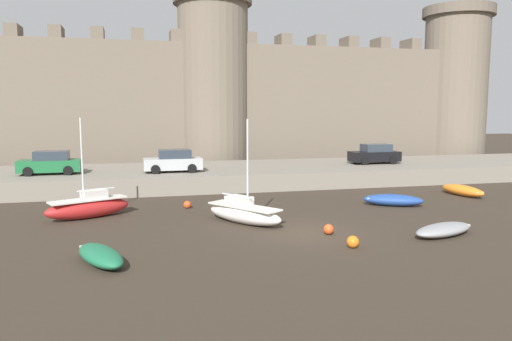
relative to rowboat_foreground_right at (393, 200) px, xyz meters
The scene contains 15 objects.
ground_plane 8.87m from the rowboat_foreground_right, 145.91° to the right, with size 160.00×160.00×0.00m, color #382D23.
quay_road 13.68m from the rowboat_foreground_right, 122.45° to the left, with size 64.91×10.00×1.26m, color gray.
castle 23.69m from the rowboat_foreground_right, 108.91° to the left, with size 60.32×7.41×19.50m.
rowboat_foreground_right is the anchor object (origin of this frame).
sailboat_foreground_centre 17.38m from the rowboat_foreground_right, behind, with size 4.60×3.01×5.31m.
sailboat_foreground_left 9.92m from the rowboat_foreground_right, 166.44° to the right, with size 3.73×4.59×5.26m.
rowboat_midflat_right 7.12m from the rowboat_foreground_right, 100.95° to the right, with size 3.74×2.43×0.56m.
rowboat_near_channel_right 17.97m from the rowboat_foreground_right, 155.02° to the right, with size 2.40×3.53×0.64m.
rowboat_near_channel_left 6.65m from the rowboat_foreground_right, 18.42° to the left, with size 1.58×3.64×0.71m.
mooring_buoy_mid_mud 10.02m from the rowboat_foreground_right, 128.44° to the right, with size 0.52×0.52×0.52m, color orange.
mooring_buoy_off_centre 12.21m from the rowboat_foreground_right, 169.62° to the left, with size 0.44×0.44×0.44m, color #E04C1E.
mooring_buoy_near_shore 8.40m from the rowboat_foreground_right, 139.11° to the right, with size 0.48×0.48×0.48m, color #E04C1E.
car_quay_east 23.03m from the rowboat_foreground_right, 153.63° to the left, with size 4.11×1.90×1.62m.
car_quay_centre_east 12.11m from the rowboat_foreground_right, 68.08° to the left, with size 4.11×1.90×1.62m.
car_quay_centre_west 15.52m from the rowboat_foreground_right, 142.34° to the left, with size 4.11×1.90×1.62m.
Camera 1 is at (-7.66, -21.51, 5.72)m, focal length 35.00 mm.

